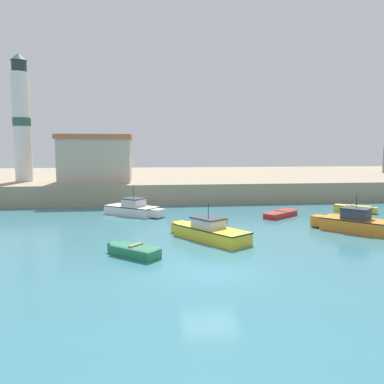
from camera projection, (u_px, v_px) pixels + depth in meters
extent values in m
plane|color=teal|center=(210.00, 272.00, 16.79)|extent=(200.00, 200.00, 0.00)
cube|color=gray|center=(163.00, 180.00, 56.70)|extent=(120.00, 40.00, 2.08)
cube|color=yellow|center=(352.00, 209.00, 33.09)|extent=(3.03, 2.73, 0.60)
cube|color=yellow|center=(374.00, 210.00, 32.19)|extent=(0.76, 0.78, 0.51)
cube|color=black|center=(353.00, 206.00, 33.06)|extent=(3.06, 2.76, 0.07)
cube|color=#997F5B|center=(353.00, 205.00, 33.05)|extent=(0.74, 0.85, 0.08)
cube|color=orange|center=(359.00, 226.00, 24.97)|extent=(4.50, 4.70, 0.86)
cube|color=orange|center=(319.00, 221.00, 26.74)|extent=(1.34, 1.33, 0.73)
cube|color=black|center=(359.00, 220.00, 24.92)|extent=(4.54, 4.74, 0.07)
cube|color=#333842|center=(356.00, 214.00, 25.03)|extent=(2.13, 2.15, 0.68)
cube|color=#2D333D|center=(356.00, 208.00, 24.99)|extent=(2.30, 2.32, 0.08)
cylinder|color=black|center=(356.00, 201.00, 24.94)|extent=(0.04, 0.04, 0.90)
cube|color=#237A4C|center=(136.00, 251.00, 19.16)|extent=(2.65, 2.54, 0.56)
cube|color=#237A4C|center=(115.00, 247.00, 20.04)|extent=(0.75, 0.76, 0.48)
cube|color=white|center=(136.00, 247.00, 19.14)|extent=(2.67, 2.56, 0.07)
cube|color=#997F5B|center=(136.00, 245.00, 19.13)|extent=(0.76, 0.81, 0.08)
cube|color=white|center=(132.00, 210.00, 31.76)|extent=(4.77, 4.31, 0.75)
cube|color=white|center=(157.00, 213.00, 30.37)|extent=(1.30, 1.33, 0.64)
cube|color=black|center=(132.00, 206.00, 31.72)|extent=(4.81, 4.35, 0.07)
cube|color=silver|center=(134.00, 203.00, 31.56)|extent=(2.13, 2.10, 0.62)
cube|color=#2D333D|center=(133.00, 198.00, 31.53)|extent=(2.30, 2.26, 0.08)
cylinder|color=black|center=(133.00, 193.00, 31.47)|extent=(0.04, 0.04, 0.90)
cube|color=yellow|center=(211.00, 234.00, 22.71)|extent=(4.30, 5.18, 0.76)
cube|color=yellow|center=(180.00, 227.00, 24.90)|extent=(1.27, 1.22, 0.65)
cube|color=black|center=(211.00, 228.00, 22.68)|extent=(4.35, 5.23, 0.07)
cube|color=silver|center=(208.00, 223.00, 22.83)|extent=(2.10, 2.21, 0.52)
cube|color=#2D333D|center=(208.00, 218.00, 22.80)|extent=(2.26, 2.39, 0.08)
cylinder|color=black|center=(208.00, 210.00, 22.75)|extent=(0.04, 0.04, 0.90)
cube|color=red|center=(280.00, 214.00, 30.70)|extent=(3.37, 2.95, 0.49)
cube|color=red|center=(293.00, 211.00, 32.06)|extent=(0.76, 0.78, 0.41)
cube|color=white|center=(280.00, 212.00, 30.67)|extent=(3.40, 2.98, 0.07)
cube|color=#997F5B|center=(281.00, 211.00, 30.67)|extent=(0.73, 0.86, 0.08)
sphere|color=orange|center=(224.00, 222.00, 27.19)|extent=(0.53, 0.53, 0.53)
cylinder|color=silver|center=(22.00, 128.00, 40.62)|extent=(1.82, 1.82, 11.72)
cylinder|color=#2D5647|center=(22.00, 122.00, 40.55)|extent=(1.87, 1.87, 0.90)
cylinder|color=#262D33|center=(19.00, 66.00, 39.92)|extent=(1.54, 1.54, 1.20)
cone|color=#2D5647|center=(18.00, 57.00, 39.81)|extent=(1.73, 1.73, 0.80)
cube|color=#BCB29E|center=(96.00, 161.00, 40.53)|extent=(7.31, 5.51, 4.53)
cube|color=#C1663D|center=(96.00, 137.00, 40.25)|extent=(7.68, 5.79, 0.50)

